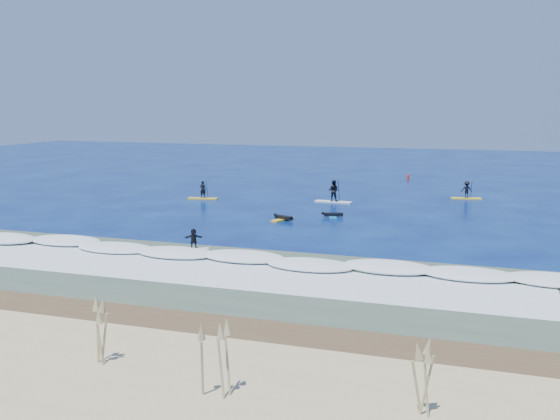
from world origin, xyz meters
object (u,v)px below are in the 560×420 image
(prone_paddler_far, at_px, (332,215))
(marker_buoy, at_px, (408,177))
(wave_surfer, at_px, (194,240))
(prone_paddler_near, at_px, (283,218))
(sup_paddler_center, at_px, (333,193))
(sup_paddler_left, at_px, (203,192))
(sup_paddler_right, at_px, (467,191))

(prone_paddler_far, distance_m, marker_buoy, 26.12)
(wave_surfer, bearing_deg, prone_paddler_near, 55.69)
(marker_buoy, bearing_deg, wave_surfer, -101.03)
(prone_paddler_near, bearing_deg, marker_buoy, 10.14)
(sup_paddler_center, bearing_deg, prone_paddler_far, -74.36)
(sup_paddler_left, xyz_separation_m, sup_paddler_right, (22.65, 7.43, 0.13))
(marker_buoy, bearing_deg, sup_paddler_left, -127.54)
(sup_paddler_right, height_order, marker_buoy, sup_paddler_right)
(sup_paddler_center, relative_size, wave_surfer, 1.85)
(sup_paddler_left, distance_m, prone_paddler_far, 14.25)
(sup_paddler_left, height_order, marker_buoy, sup_paddler_left)
(prone_paddler_far, bearing_deg, sup_paddler_right, -54.93)
(sup_paddler_left, bearing_deg, sup_paddler_right, 10.39)
(prone_paddler_far, bearing_deg, sup_paddler_left, 49.79)
(sup_paddler_left, bearing_deg, prone_paddler_far, -29.58)
(prone_paddler_far, bearing_deg, marker_buoy, -24.28)
(prone_paddler_near, xyz_separation_m, prone_paddler_far, (3.21, 2.31, -0.00))
(sup_paddler_center, height_order, prone_paddler_near, sup_paddler_center)
(sup_paddler_left, height_order, prone_paddler_far, sup_paddler_left)
(prone_paddler_far, bearing_deg, sup_paddler_center, -5.85)
(marker_buoy, bearing_deg, prone_paddler_near, -101.75)
(prone_paddler_far, height_order, wave_surfer, wave_surfer)
(sup_paddler_left, distance_m, wave_surfer, 20.54)
(sup_paddler_left, bearing_deg, wave_surfer, -74.27)
(wave_surfer, relative_size, marker_buoy, 2.43)
(sup_paddler_center, distance_m, prone_paddler_near, 9.53)
(sup_paddler_left, xyz_separation_m, prone_paddler_near, (10.02, -7.60, -0.44))
(prone_paddler_near, bearing_deg, sup_paddler_center, 11.96)
(sup_paddler_center, relative_size, prone_paddler_far, 1.52)
(sup_paddler_left, relative_size, prone_paddler_far, 1.29)
(prone_paddler_far, bearing_deg, prone_paddler_near, 107.32)
(marker_buoy, bearing_deg, sup_paddler_center, -102.64)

